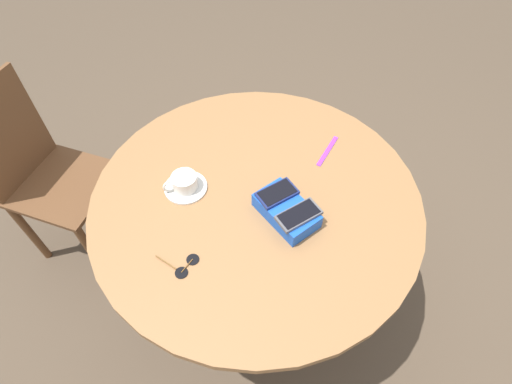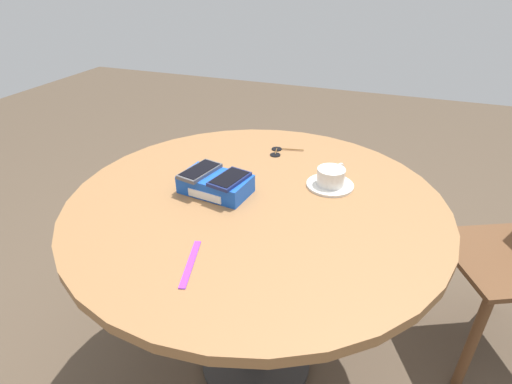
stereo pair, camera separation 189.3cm
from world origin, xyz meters
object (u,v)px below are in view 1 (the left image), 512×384
Objects in this scene: round_table at (256,212)px; chair_near_window at (50,177)px; saucer at (186,187)px; lanyard_strap at (327,151)px; phone_navy at (277,193)px; phone_box at (286,211)px; phone_gray at (299,215)px; sunglasses at (185,266)px; coffee_cup at (184,182)px.

chair_near_window reaches higher than round_table.
saucer is 0.88× the size of lanyard_strap.
lanyard_strap is 1.24m from chair_near_window.
round_table is 7.96× the size of phone_navy.
lanyard_strap is (-0.04, -0.34, 0.10)m from round_table.
phone_box reaches higher than saucer.
lanyard_strap is 0.18× the size of chair_near_window.
phone_gray is (-0.05, 0.00, 0.03)m from phone_box.
lanyard_strap is 0.68m from sunglasses.
lanyard_strap is 1.43× the size of sunglasses.
phone_navy is at bearing -8.23° from phone_gray.
chair_near_window reaches higher than phone_gray.
phone_navy is (0.11, -0.02, -0.00)m from phone_gray.
coffee_cup is at bearing 68.07° from saucer.
chair_near_window reaches higher than phone_navy.
chair_near_window is at bearing 21.81° from coffee_cup.
round_table is at bearing 1.99° from phone_gray.
phone_box is 0.24× the size of chair_near_window.
phone_box is 0.34m from lanyard_strap.
saucer is at bearing -111.93° from coffee_cup.
lanyard_strap is (0.04, -0.32, -0.06)m from phone_navy.
phone_gray is at bearing 171.77° from phone_navy.
chair_near_window is at bearing 25.08° from phone_navy.
round_table is 0.28m from coffee_cup.
phone_navy is at bearing -163.93° from round_table.
sunglasses is 0.13× the size of chair_near_window.
coffee_cup reaches higher than lanyard_strap.
phone_box is 1.46× the size of phone_gray.
round_table is 1.23× the size of chair_near_window.
phone_gray is 0.38m from sunglasses.
phone_box is 1.15m from chair_near_window.
phone_navy is 0.84× the size of lanyard_strap.
phone_navy is at bearing -154.92° from chair_near_window.
lanyard_strap is (0.14, -0.33, -0.06)m from phone_gray.
sunglasses reaches higher than round_table.
sunglasses is at bearing 84.09° from phone_navy.
saucer reaches higher than round_table.
phone_navy reaches higher than lanyard_strap.
phone_gray is 0.41m from coffee_cup.
phone_gray is 1.02× the size of saucer.
round_table is at bearing 16.07° from phone_navy.
phone_gray is 0.11m from phone_navy.
saucer is 0.16× the size of chair_near_window.
phone_box is at bearing -153.81° from saucer.
phone_box is at bearing 167.81° from phone_navy.
phone_navy reaches higher than saucer.
saucer reaches higher than sunglasses.
chair_near_window is (0.93, 0.77, -0.28)m from lanyard_strap.
saucer is 0.30m from sunglasses.
round_table is 9.48× the size of sunglasses.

